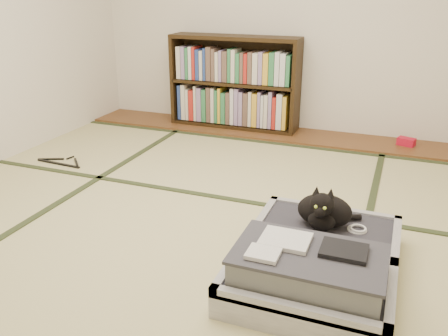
% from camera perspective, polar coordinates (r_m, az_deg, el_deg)
% --- Properties ---
extents(floor, '(4.50, 4.50, 0.00)m').
position_cam_1_polar(floor, '(2.99, -3.32, -6.62)').
color(floor, '#CBC287').
rests_on(floor, ground).
extents(wood_strip, '(4.00, 0.50, 0.02)m').
position_cam_1_polar(wood_strip, '(4.75, 6.62, 4.15)').
color(wood_strip, brown).
rests_on(wood_strip, ground).
extents(red_item, '(0.17, 0.13, 0.07)m').
position_cam_1_polar(red_item, '(4.63, 21.07, 2.98)').
color(red_item, red).
rests_on(red_item, wood_strip).
extents(tatami_borders, '(4.00, 4.50, 0.01)m').
position_cam_1_polar(tatami_borders, '(3.40, 0.09, -2.92)').
color(tatami_borders, '#2D381E').
rests_on(tatami_borders, ground).
extents(bookcase, '(1.31, 0.30, 0.92)m').
position_cam_1_polar(bookcase, '(4.85, 1.25, 10.03)').
color(bookcase, black).
rests_on(bookcase, wood_strip).
extents(suitcase, '(0.77, 1.03, 0.30)m').
position_cam_1_polar(suitcase, '(2.45, 10.95, -11.03)').
color(suitcase, '#BBBBC0').
rests_on(suitcase, floor).
extents(cat, '(0.34, 0.34, 0.28)m').
position_cam_1_polar(cat, '(2.63, 11.96, -5.09)').
color(cat, black).
rests_on(cat, suitcase).
extents(cable_coil, '(0.11, 0.11, 0.03)m').
position_cam_1_polar(cable_coil, '(2.69, 15.75, -7.09)').
color(cable_coil, white).
rests_on(cable_coil, suitcase).
extents(hanger, '(0.45, 0.22, 0.01)m').
position_cam_1_polar(hanger, '(4.18, -19.00, 0.67)').
color(hanger, black).
rests_on(hanger, floor).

